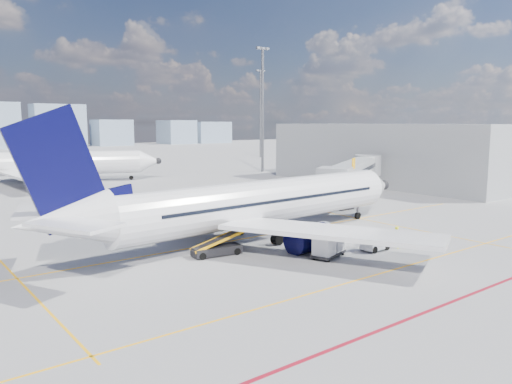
% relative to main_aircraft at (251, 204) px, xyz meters
% --- Properties ---
extents(ground, '(420.00, 420.00, 0.00)m').
position_rel_main_aircraft_xyz_m(ground, '(1.33, -7.01, -3.22)').
color(ground, gray).
rests_on(ground, ground).
extents(apron_markings, '(90.00, 35.12, 0.01)m').
position_rel_main_aircraft_xyz_m(apron_markings, '(0.75, -10.92, -3.22)').
color(apron_markings, '#FDAB0D').
rests_on(apron_markings, ground).
extents(jet_bridge, '(23.55, 15.78, 6.30)m').
position_rel_main_aircraft_xyz_m(jet_bridge, '(24.84, 9.90, 0.52)').
color(jet_bridge, gray).
rests_on(jet_bridge, ground).
extents(terminal_block, '(10.00, 42.00, 10.00)m').
position_rel_main_aircraft_xyz_m(terminal_block, '(41.28, 18.99, 1.78)').
color(terminal_block, gray).
rests_on(terminal_block, ground).
extents(floodlight_mast_ne, '(3.20, 0.61, 25.45)m').
position_rel_main_aircraft_xyz_m(floodlight_mast_ne, '(39.33, 47.98, 10.37)').
color(floodlight_mast_ne, slate).
rests_on(floodlight_mast_ne, ground).
extents(floodlight_mast_far, '(3.20, 0.61, 25.45)m').
position_rel_main_aircraft_xyz_m(floodlight_mast_far, '(66.33, 82.98, 10.37)').
color(floodlight_mast_far, slate).
rests_on(floodlight_mast_far, ground).
extents(main_aircraft, '(39.66, 34.53, 11.57)m').
position_rel_main_aircraft_xyz_m(main_aircraft, '(0.00, 0.00, 0.00)').
color(main_aircraft, silver).
rests_on(main_aircraft, ground).
extents(second_aircraft, '(40.07, 33.92, 12.22)m').
position_rel_main_aircraft_xyz_m(second_aircraft, '(-3.55, 56.45, -0.00)').
color(second_aircraft, silver).
rests_on(second_aircraft, ground).
extents(baggage_tug, '(2.32, 1.46, 1.57)m').
position_rel_main_aircraft_xyz_m(baggage_tug, '(5.78, -8.76, -2.47)').
color(baggage_tug, silver).
rests_on(baggage_tug, ground).
extents(cargo_dolly, '(3.53, 2.36, 1.78)m').
position_rel_main_aircraft_xyz_m(cargo_dolly, '(1.47, -7.93, -2.25)').
color(cargo_dolly, black).
rests_on(cargo_dolly, ground).
extents(belt_loader, '(5.59, 2.01, 2.24)m').
position_rel_main_aircraft_xyz_m(belt_loader, '(-4.89, -2.24, -2.64)').
color(belt_loader, black).
rests_on(belt_loader, ground).
extents(ramp_worker, '(0.49, 0.70, 1.81)m').
position_rel_main_aircraft_xyz_m(ramp_worker, '(7.95, -9.33, -2.31)').
color(ramp_worker, yellow).
rests_on(ramp_worker, ground).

